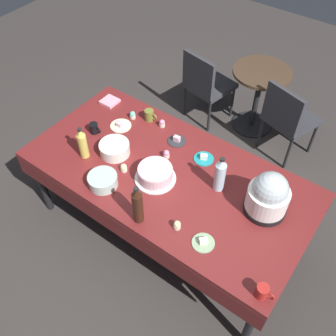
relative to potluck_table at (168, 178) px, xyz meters
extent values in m
plane|color=#383330|center=(0.00, 0.00, -0.69)|extent=(9.00, 9.00, 0.00)
cube|color=maroon|center=(0.00, 0.00, 0.04)|extent=(2.20, 1.10, 0.04)
cylinder|color=black|center=(-1.02, -0.47, -0.33)|extent=(0.06, 0.06, 0.71)
cylinder|color=black|center=(1.02, -0.47, -0.33)|extent=(0.06, 0.06, 0.71)
cylinder|color=black|center=(-1.02, 0.47, -0.33)|extent=(0.06, 0.06, 0.71)
cylinder|color=black|center=(1.02, 0.47, -0.33)|extent=(0.06, 0.06, 0.71)
cube|color=maroon|center=(0.00, -0.55, -0.07)|extent=(2.20, 0.01, 0.18)
cube|color=maroon|center=(0.00, 0.55, -0.07)|extent=(2.20, 0.01, 0.18)
cylinder|color=silver|center=(-0.04, -0.11, 0.07)|extent=(0.31, 0.31, 0.01)
cylinder|color=beige|center=(-0.04, -0.11, 0.12)|extent=(0.26, 0.26, 0.10)
cylinder|color=silver|center=(-0.04, -0.11, 0.17)|extent=(0.25, 0.25, 0.01)
cylinder|color=black|center=(0.74, 0.12, 0.08)|extent=(0.29, 0.29, 0.04)
cylinder|color=white|center=(0.74, 0.12, 0.19)|extent=(0.28, 0.28, 0.17)
sphere|color=#B2BCC1|center=(0.74, 0.12, 0.29)|extent=(0.24, 0.24, 0.24)
cylinder|color=#B2C6BC|center=(-0.31, -0.37, 0.11)|extent=(0.22, 0.22, 0.09)
cylinder|color=silver|center=(-0.46, -0.08, 0.11)|extent=(0.24, 0.24, 0.10)
cylinder|color=#2D2D33|center=(-0.14, 0.31, 0.07)|extent=(0.15, 0.15, 0.01)
cube|color=beige|center=(-0.14, 0.31, 0.09)|extent=(0.06, 0.04, 0.04)
cylinder|color=beige|center=(-0.63, 0.19, 0.07)|extent=(0.18, 0.18, 0.01)
cube|color=beige|center=(-0.63, 0.19, 0.09)|extent=(0.05, 0.07, 0.04)
cylinder|color=#8CA87F|center=(0.55, -0.36, 0.07)|extent=(0.15, 0.15, 0.01)
cube|color=white|center=(0.55, -0.36, 0.09)|extent=(0.06, 0.06, 0.04)
cylinder|color=teal|center=(0.14, 0.28, 0.07)|extent=(0.16, 0.16, 0.01)
cube|color=white|center=(0.14, 0.28, 0.09)|extent=(0.07, 0.06, 0.04)
cylinder|color=beige|center=(-0.62, 0.33, 0.08)|extent=(0.05, 0.05, 0.03)
sphere|color=#6BC6B2|center=(-0.62, 0.33, 0.11)|extent=(0.05, 0.05, 0.05)
cylinder|color=beige|center=(-0.11, 0.12, 0.08)|extent=(0.05, 0.05, 0.03)
sphere|color=pink|center=(-0.11, 0.12, 0.11)|extent=(0.05, 0.05, 0.05)
cylinder|color=beige|center=(-0.28, -0.18, 0.08)|extent=(0.05, 0.05, 0.03)
sphere|color=beige|center=(-0.28, -0.18, 0.11)|extent=(0.05, 0.05, 0.05)
cylinder|color=beige|center=(0.34, -0.36, 0.08)|extent=(0.05, 0.05, 0.03)
sphere|color=beige|center=(0.34, -0.36, 0.11)|extent=(0.05, 0.05, 0.05)
cylinder|color=beige|center=(-0.35, 0.39, 0.08)|extent=(0.05, 0.05, 0.03)
sphere|color=pink|center=(-0.35, 0.39, 0.11)|extent=(0.05, 0.05, 0.05)
cylinder|color=gold|center=(-0.63, -0.24, 0.17)|extent=(0.07, 0.07, 0.22)
cone|color=gold|center=(-0.63, -0.24, 0.30)|extent=(0.06, 0.06, 0.05)
cylinder|color=black|center=(-0.63, -0.24, 0.34)|extent=(0.03, 0.03, 0.02)
cylinder|color=silver|center=(0.38, 0.10, 0.18)|extent=(0.08, 0.08, 0.24)
cone|color=silver|center=(0.38, 0.10, 0.33)|extent=(0.07, 0.07, 0.05)
cylinder|color=black|center=(0.38, 0.10, 0.36)|extent=(0.04, 0.04, 0.02)
cylinder|color=#33190F|center=(0.09, -0.46, 0.20)|extent=(0.07, 0.07, 0.27)
cone|color=#33190F|center=(0.09, -0.46, 0.35)|extent=(0.07, 0.07, 0.05)
cylinder|color=black|center=(0.09, -0.46, 0.39)|extent=(0.03, 0.03, 0.02)
cylinder|color=black|center=(-0.76, 0.00, 0.11)|extent=(0.07, 0.07, 0.09)
torus|color=black|center=(-0.71, 0.00, 0.11)|extent=(0.06, 0.01, 0.06)
cylinder|color=olive|center=(-0.49, 0.40, 0.11)|extent=(0.08, 0.08, 0.10)
torus|color=olive|center=(-0.44, 0.40, 0.12)|extent=(0.06, 0.01, 0.06)
cylinder|color=#B2231E|center=(1.01, -0.45, 0.11)|extent=(0.08, 0.08, 0.09)
torus|color=#B2231E|center=(1.05, -0.45, 0.11)|extent=(0.06, 0.01, 0.06)
cube|color=pink|center=(-0.92, 0.37, 0.07)|extent=(0.14, 0.14, 0.02)
cube|color=#333338|center=(-0.55, 1.53, -0.26)|extent=(0.52, 0.52, 0.05)
cube|color=#333338|center=(-0.59, 1.33, -0.04)|extent=(0.42, 0.12, 0.40)
cylinder|color=black|center=(-0.33, 1.68, -0.49)|extent=(0.04, 0.04, 0.40)
cylinder|color=black|center=(-0.70, 1.75, -0.49)|extent=(0.04, 0.04, 0.40)
cylinder|color=black|center=(-0.40, 1.30, -0.49)|extent=(0.04, 0.04, 0.40)
cylinder|color=black|center=(-0.77, 1.38, -0.49)|extent=(0.04, 0.04, 0.40)
cube|color=#333338|center=(0.40, 1.53, -0.26)|extent=(0.55, 0.55, 0.05)
cube|color=#333338|center=(0.34, 1.34, -0.04)|extent=(0.41, 0.16, 0.40)
cylinder|color=black|center=(0.64, 1.65, -0.49)|extent=(0.04, 0.04, 0.40)
cylinder|color=black|center=(0.27, 1.77, -0.49)|extent=(0.04, 0.04, 0.40)
cylinder|color=black|center=(0.53, 1.29, -0.49)|extent=(0.04, 0.04, 0.40)
cylinder|color=black|center=(0.16, 1.40, -0.49)|extent=(0.04, 0.04, 0.40)
cylinder|color=#473323|center=(-0.05, 1.68, 0.02)|extent=(0.60, 0.60, 0.03)
cylinder|color=black|center=(-0.05, 1.68, -0.33)|extent=(0.06, 0.06, 0.67)
cylinder|color=black|center=(-0.05, 1.68, -0.68)|extent=(0.44, 0.44, 0.02)
camera|label=1|loc=(1.13, -1.54, 2.23)|focal=40.95mm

